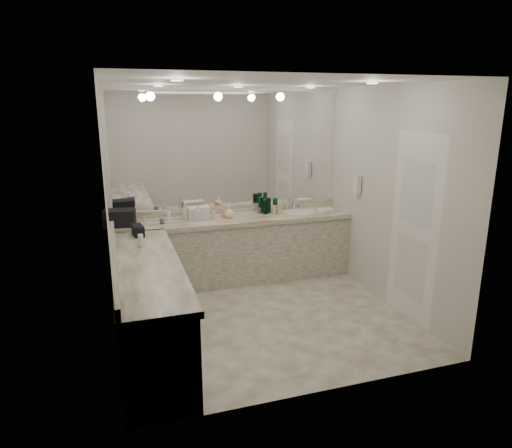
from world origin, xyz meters
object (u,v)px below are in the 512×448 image
object	(u,v)px
soap_bottle_c	(229,212)
cream_cosmetic_case	(198,212)
wall_phone	(357,184)
black_toiletry_bag	(120,218)
soap_bottle_b	(197,212)
hand_towel	(326,210)
sink	(299,212)
soap_bottle_a	(185,211)

from	to	relation	value
soap_bottle_c	cream_cosmetic_case	bearing A→B (deg)	163.61
cream_cosmetic_case	soap_bottle_c	xyz separation A→B (m)	(0.39, -0.12, 0.00)
wall_phone	black_toiletry_bag	world-z (taller)	wall_phone
soap_bottle_b	black_toiletry_bag	bearing A→B (deg)	-179.11
hand_towel	soap_bottle_b	distance (m)	1.82
cream_cosmetic_case	hand_towel	distance (m)	1.80
black_toiletry_bag	soap_bottle_b	size ratio (longest dim) A/B	1.91
sink	wall_phone	xyz separation A→B (m)	(0.61, -0.50, 0.46)
wall_phone	cream_cosmetic_case	xyz separation A→B (m)	(-2.03, 0.60, -0.37)
black_toiletry_bag	soap_bottle_c	bearing A→B (deg)	-0.66
hand_towel	soap_bottle_b	bearing A→B (deg)	177.02
cream_cosmetic_case	hand_towel	world-z (taller)	cream_cosmetic_case
black_toiletry_bag	hand_towel	xyz separation A→B (m)	(2.80, -0.08, -0.09)
sink	hand_towel	bearing A→B (deg)	-12.93
soap_bottle_a	black_toiletry_bag	bearing A→B (deg)	-174.32
sink	soap_bottle_a	size ratio (longest dim) A/B	1.99
black_toiletry_bag	soap_bottle_a	world-z (taller)	soap_bottle_a
sink	black_toiletry_bag	world-z (taller)	black_toiletry_bag
soap_bottle_b	cream_cosmetic_case	bearing A→B (deg)	71.25
black_toiletry_bag	cream_cosmetic_case	distance (m)	1.02
hand_towel	soap_bottle_b	world-z (taller)	soap_bottle_b
cream_cosmetic_case	soap_bottle_b	world-z (taller)	soap_bottle_b
sink	black_toiletry_bag	distance (m)	2.44
sink	soap_bottle_a	distance (m)	1.61
sink	black_toiletry_bag	size ratio (longest dim) A/B	1.16
hand_towel	soap_bottle_c	bearing A→B (deg)	177.41
soap_bottle_a	soap_bottle_c	xyz separation A→B (m)	(0.57, -0.10, -0.03)
wall_phone	cream_cosmetic_case	world-z (taller)	wall_phone
hand_towel	soap_bottle_b	size ratio (longest dim) A/B	1.10
wall_phone	soap_bottle_b	world-z (taller)	wall_phone
soap_bottle_b	soap_bottle_a	bearing A→B (deg)	155.30
black_toiletry_bag	wall_phone	bearing A→B (deg)	-9.25
hand_towel	black_toiletry_bag	bearing A→B (deg)	178.38
soap_bottle_b	soap_bottle_c	size ratio (longest dim) A/B	1.17
soap_bottle_b	soap_bottle_c	bearing A→B (deg)	-4.25
cream_cosmetic_case	hand_towel	size ratio (longest dim) A/B	1.28
cream_cosmetic_case	soap_bottle_c	size ratio (longest dim) A/B	1.65
hand_towel	soap_bottle_a	bearing A→B (deg)	175.28
hand_towel	soap_bottle_c	world-z (taller)	soap_bottle_c
soap_bottle_a	wall_phone	bearing A→B (deg)	-14.70
soap_bottle_a	soap_bottle_c	bearing A→B (deg)	-9.87
cream_cosmetic_case	soap_bottle_a	xyz separation A→B (m)	(-0.18, -0.02, 0.03)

